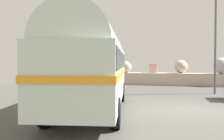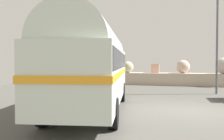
{
  "view_description": "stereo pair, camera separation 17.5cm",
  "coord_description": "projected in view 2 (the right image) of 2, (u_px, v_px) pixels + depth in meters",
  "views": [
    {
      "loc": [
        -0.87,
        -10.57,
        2.04
      ],
      "look_at": [
        -3.67,
        0.25,
        1.7
      ],
      "focal_mm": 38.23,
      "sensor_mm": 36.0,
      "label": 1
    },
    {
      "loc": [
        -0.7,
        -10.53,
        2.04
      ],
      "look_at": [
        -3.67,
        0.25,
        1.7
      ],
      "focal_mm": 38.23,
      "sensor_mm": 36.0,
      "label": 2
    }
  ],
  "objects": [
    {
      "name": "ground",
      "position": [
        194.0,
        111.0,
        10.02
      ],
      "size": [
        32.0,
        26.0,
        0.02
      ],
      "color": "#504E49"
    },
    {
      "name": "vintage_coach",
      "position": [
        92.0,
        63.0,
        9.91
      ],
      "size": [
        3.91,
        8.87,
        3.7
      ],
      "rotation": [
        0.0,
        0.0,
        0.18
      ],
      "color": "black",
      "rests_on": "ground"
    },
    {
      "name": "lamp_post",
      "position": [
        216.0,
        35.0,
        15.36
      ],
      "size": [
        1.01,
        0.76,
        6.79
      ],
      "color": "#5B5B60",
      "rests_on": "ground"
    },
    {
      "name": "breakwater",
      "position": [
        188.0,
        77.0,
        21.29
      ],
      "size": [
        31.36,
        2.06,
        2.47
      ],
      "color": "#C1AA96",
      "rests_on": "ground"
    }
  ]
}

